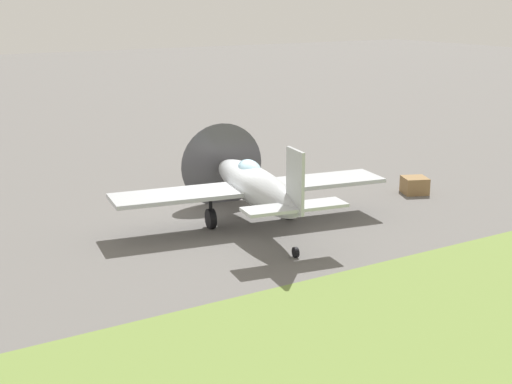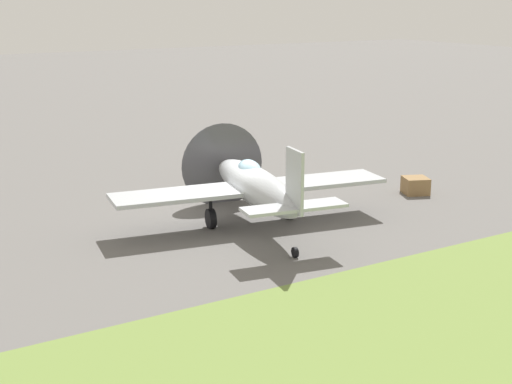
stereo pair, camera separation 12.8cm
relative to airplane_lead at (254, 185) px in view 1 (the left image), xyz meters
name	(u,v)px [view 1 (the left image)]	position (x,y,z in m)	size (l,w,h in m)	color
ground_plane	(228,223)	(-0.59, 0.76, -1.40)	(160.00, 160.00, 0.00)	#605E5B
grass_verge	(486,355)	(-0.59, -10.34, -1.39)	(120.00, 11.00, 0.01)	olive
airplane_lead	(254,185)	(0.00, 0.00, 0.00)	(9.42, 7.51, 3.33)	#B2B7BC
ground_crew_chief	(212,157)	(2.01, 6.62, -0.48)	(0.38, 0.61, 1.73)	#847A5B
supply_crate	(415,185)	(7.47, 0.33, -1.08)	(0.90, 0.90, 0.64)	olive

